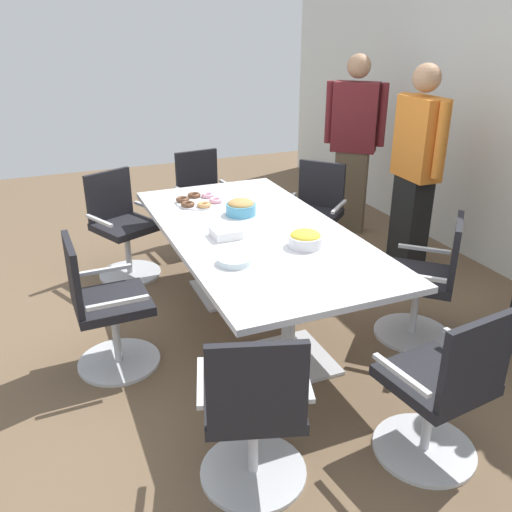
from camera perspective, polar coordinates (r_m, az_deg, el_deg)
The scene contains 16 objects.
ground_plane at distance 4.18m, azimuth 0.00°, elevation -6.98°, with size 10.00×10.00×0.01m, color brown.
conference_table at distance 3.89m, azimuth 0.00°, elevation 1.01°, with size 2.40×1.20×0.75m.
office_chair_0 at distance 5.09m, azimuth 6.09°, elevation 3.83°, with size 0.76×0.76×0.91m.
office_chair_1 at distance 5.50m, azimuth -5.41°, elevation 5.42°, with size 0.60×0.60×0.91m.
office_chair_2 at distance 4.92m, azimuth -13.72°, elevation 2.56°, with size 0.71×0.71×0.91m.
office_chair_3 at distance 3.63m, azimuth -15.49°, elevation -5.60°, with size 0.55×0.55×0.91m.
office_chair_4 at distance 2.68m, azimuth -0.20°, elevation -16.40°, with size 0.68×0.68×0.91m.
office_chair_5 at distance 2.95m, azimuth 18.76°, elevation -13.48°, with size 0.60×0.60×0.91m.
office_chair_6 at distance 3.99m, azimuth 17.26°, elevation -2.99°, with size 0.76×0.76×0.91m.
person_standing_0 at distance 5.77m, azimuth 10.13°, elevation 11.55°, with size 0.46×0.51×1.80m.
person_standing_1 at distance 4.92m, azimuth 16.33°, elevation 8.79°, with size 0.61×0.24×1.79m.
snack_bowl_chips_yellow at distance 3.56m, azimuth 5.16°, elevation 1.80°, with size 0.22×0.22×0.11m.
snack_bowl_cookies at distance 4.13m, azimuth -1.59°, elevation 5.12°, with size 0.23×0.23×0.12m.
donut_platter at distance 4.43m, azimuth -5.97°, elevation 5.74°, with size 0.38×0.36×0.04m.
plate_stack at distance 3.32m, azimuth -2.25°, elevation -0.46°, with size 0.21×0.21×0.04m.
napkin_pile at distance 3.71m, azimuth -3.19°, elevation 2.44°, with size 0.18×0.18×0.06m, color white.
Camera 1 is at (3.31, -1.38, 2.13)m, focal length 38.40 mm.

